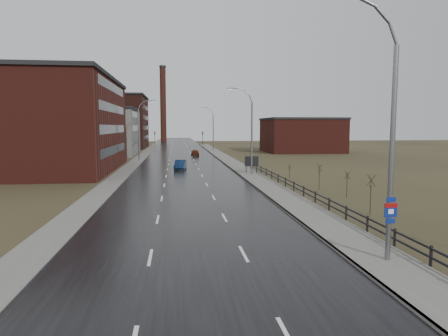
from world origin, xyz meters
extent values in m
plane|color=#2D2819|center=(0.00, 0.00, 0.00)|extent=(320.00, 320.00, 0.00)
cube|color=black|center=(0.00, 60.00, 0.03)|extent=(14.00, 300.00, 0.06)
cube|color=#595651|center=(8.60, 35.00, 0.09)|extent=(3.20, 180.00, 0.18)
cube|color=slate|center=(7.08, 35.00, 0.09)|extent=(0.16, 180.00, 0.18)
cube|color=#595651|center=(-8.20, 60.00, 0.06)|extent=(2.40, 260.00, 0.12)
cube|color=#471914|center=(-21.00, 45.00, 6.50)|extent=(22.00, 28.00, 13.00)
cube|color=black|center=(-21.00, 45.00, 13.25)|extent=(22.44, 28.56, 0.50)
cube|color=black|center=(-10.02, 45.00, 3.00)|extent=(0.06, 22.40, 1.20)
cube|color=black|center=(-10.02, 45.00, 6.00)|extent=(0.06, 22.40, 1.20)
cube|color=black|center=(-10.02, 45.00, 9.00)|extent=(0.06, 22.40, 1.20)
cube|color=black|center=(-10.02, 45.00, 12.00)|extent=(0.06, 22.40, 1.20)
cube|color=slate|center=(-18.00, 78.00, 5.00)|extent=(16.00, 20.00, 10.00)
cube|color=black|center=(-18.00, 78.00, 10.25)|extent=(16.32, 20.40, 0.50)
cube|color=black|center=(-10.02, 78.00, 3.00)|extent=(0.06, 16.00, 1.20)
cube|color=black|center=(-10.02, 78.00, 6.00)|extent=(0.06, 16.00, 1.20)
cube|color=black|center=(-10.02, 78.00, 9.00)|extent=(0.06, 16.00, 1.20)
cube|color=#331611|center=(-23.00, 108.00, 7.50)|extent=(26.00, 24.00, 15.00)
cube|color=black|center=(-23.00, 108.00, 15.25)|extent=(26.52, 24.48, 0.50)
cube|color=black|center=(-10.02, 108.00, 3.00)|extent=(0.06, 19.20, 1.20)
cube|color=black|center=(-10.02, 108.00, 6.00)|extent=(0.06, 19.20, 1.20)
cube|color=black|center=(-10.02, 108.00, 9.00)|extent=(0.06, 19.20, 1.20)
cube|color=black|center=(-10.02, 108.00, 12.00)|extent=(0.06, 19.20, 1.20)
cube|color=#471914|center=(30.30, 82.00, 4.00)|extent=(18.00, 16.00, 8.00)
cube|color=black|center=(30.30, 82.00, 8.25)|extent=(18.36, 16.32, 0.50)
cylinder|color=#331611|center=(-6.00, 150.00, 15.00)|extent=(2.40, 2.40, 30.00)
cylinder|color=black|center=(-6.00, 150.00, 30.30)|extent=(2.70, 2.70, 0.80)
cylinder|color=slate|center=(8.80, 2.00, 5.00)|extent=(0.24, 0.24, 10.00)
cylinder|color=slate|center=(8.61, 2.00, 10.46)|extent=(0.57, 0.14, 1.12)
cylinder|color=slate|center=(8.06, 2.00, 11.28)|extent=(0.91, 0.14, 0.91)
cylinder|color=slate|center=(7.25, 2.00, 11.82)|extent=(1.12, 0.14, 0.57)
cube|color=navy|center=(8.80, 1.88, 3.05)|extent=(0.45, 0.04, 0.22)
cube|color=navy|center=(8.80, 1.88, 2.55)|extent=(0.60, 0.04, 0.65)
cube|color=maroon|center=(8.80, 1.87, 2.78)|extent=(0.60, 0.04, 0.20)
cube|color=navy|center=(8.80, 1.88, 2.05)|extent=(0.45, 0.04, 0.22)
cube|color=silver|center=(8.80, 1.86, 2.50)|extent=(0.26, 0.02, 0.22)
cylinder|color=slate|center=(8.80, 36.00, 4.75)|extent=(0.24, 0.24, 9.50)
cylinder|color=slate|center=(8.63, 36.00, 9.90)|extent=(0.51, 0.14, 0.98)
cylinder|color=slate|center=(8.16, 36.00, 10.62)|extent=(0.81, 0.14, 0.81)
cylinder|color=slate|center=(7.44, 36.00, 11.09)|extent=(0.98, 0.14, 0.51)
cylinder|color=slate|center=(6.60, 36.00, 11.26)|extent=(1.01, 0.14, 0.14)
cube|color=slate|center=(5.91, 36.00, 11.21)|extent=(0.70, 0.28, 0.18)
cube|color=silver|center=(5.91, 36.00, 11.11)|extent=(0.50, 0.20, 0.04)
cylinder|color=slate|center=(-8.00, 62.00, 4.75)|extent=(0.24, 0.24, 9.50)
cylinder|color=slate|center=(-7.83, 62.00, 9.90)|extent=(0.51, 0.14, 0.98)
cylinder|color=slate|center=(-7.36, 62.00, 10.62)|extent=(0.81, 0.14, 0.81)
cylinder|color=slate|center=(-6.64, 62.00, 11.09)|extent=(0.98, 0.14, 0.51)
cylinder|color=slate|center=(-5.80, 62.00, 11.26)|extent=(1.01, 0.14, 0.14)
cube|color=slate|center=(-5.11, 62.00, 11.21)|extent=(0.70, 0.28, 0.18)
cube|color=silver|center=(-5.11, 62.00, 11.11)|extent=(0.50, 0.20, 0.04)
cylinder|color=slate|center=(8.80, 90.00, 4.75)|extent=(0.24, 0.24, 9.50)
cylinder|color=slate|center=(8.63, 90.00, 9.90)|extent=(0.51, 0.14, 0.98)
cylinder|color=slate|center=(8.16, 90.00, 10.62)|extent=(0.81, 0.14, 0.81)
cylinder|color=slate|center=(7.44, 90.00, 11.09)|extent=(0.98, 0.14, 0.51)
cylinder|color=slate|center=(6.60, 90.00, 11.26)|extent=(1.01, 0.14, 0.14)
cube|color=slate|center=(5.91, 90.00, 11.21)|extent=(0.70, 0.28, 0.18)
cube|color=silver|center=(5.91, 90.00, 11.11)|extent=(0.50, 0.20, 0.04)
cube|color=black|center=(10.30, 1.00, 0.55)|extent=(0.10, 0.10, 1.10)
cube|color=black|center=(10.30, 4.00, 0.55)|extent=(0.10, 0.10, 1.10)
cube|color=black|center=(10.30, 7.00, 0.55)|extent=(0.10, 0.10, 1.10)
cube|color=black|center=(10.30, 10.00, 0.55)|extent=(0.10, 0.10, 1.10)
cube|color=black|center=(10.30, 13.00, 0.55)|extent=(0.10, 0.10, 1.10)
cube|color=black|center=(10.30, 16.00, 0.55)|extent=(0.10, 0.10, 1.10)
cube|color=black|center=(10.30, 19.00, 0.55)|extent=(0.10, 0.10, 1.10)
cube|color=black|center=(10.30, 22.00, 0.55)|extent=(0.10, 0.10, 1.10)
cube|color=black|center=(10.30, 25.00, 0.55)|extent=(0.10, 0.10, 1.10)
cube|color=black|center=(10.30, 28.00, 0.55)|extent=(0.10, 0.10, 1.10)
cube|color=black|center=(10.30, 31.00, 0.55)|extent=(0.10, 0.10, 1.10)
cube|color=black|center=(10.30, 34.00, 0.55)|extent=(0.10, 0.10, 1.10)
cube|color=black|center=(10.30, 37.00, 0.55)|extent=(0.10, 0.10, 1.10)
cube|color=black|center=(10.30, 40.00, 0.55)|extent=(0.10, 0.10, 1.10)
cube|color=black|center=(10.30, 43.00, 0.55)|extent=(0.10, 0.10, 1.10)
cube|color=black|center=(10.30, 18.50, 0.95)|extent=(0.08, 53.00, 0.10)
cube|color=black|center=(10.30, 18.50, 0.55)|extent=(0.08, 53.00, 0.10)
cylinder|color=#382D23|center=(12.95, 11.85, 1.09)|extent=(0.08, 0.08, 2.19)
cylinder|color=#382D23|center=(13.00, 11.85, 2.52)|extent=(0.04, 0.73, 0.86)
cylinder|color=#382D23|center=(12.96, 11.90, 2.52)|extent=(0.69, 0.27, 0.87)
cylinder|color=#382D23|center=(12.91, 11.88, 2.52)|extent=(0.41, 0.62, 0.88)
cylinder|color=#382D23|center=(12.91, 11.82, 2.52)|extent=(0.41, 0.62, 0.88)
cylinder|color=#382D23|center=(12.96, 11.81, 2.52)|extent=(0.69, 0.27, 0.87)
cylinder|color=#382D23|center=(14.28, 18.88, 0.88)|extent=(0.08, 0.08, 1.76)
cylinder|color=#382D23|center=(14.33, 18.88, 2.03)|extent=(0.04, 0.60, 0.70)
cylinder|color=#382D23|center=(14.29, 18.93, 2.03)|extent=(0.57, 0.22, 0.71)
cylinder|color=#382D23|center=(14.24, 18.91, 2.03)|extent=(0.34, 0.50, 0.71)
cylinder|color=#382D23|center=(14.24, 18.85, 2.03)|extent=(0.34, 0.50, 0.71)
cylinder|color=#382D23|center=(14.29, 18.83, 2.03)|extent=(0.57, 0.22, 0.71)
cylinder|color=#382D23|center=(13.32, 23.28, 0.97)|extent=(0.08, 0.08, 1.93)
cylinder|color=#382D23|center=(13.37, 23.28, 2.22)|extent=(0.04, 0.65, 0.76)
cylinder|color=#382D23|center=(13.33, 23.33, 2.22)|extent=(0.62, 0.24, 0.77)
cylinder|color=#382D23|center=(13.28, 23.31, 2.22)|extent=(0.37, 0.55, 0.78)
cylinder|color=#382D23|center=(13.28, 23.25, 2.22)|extent=(0.37, 0.55, 0.78)
cylinder|color=#382D23|center=(13.33, 23.24, 2.22)|extent=(0.62, 0.24, 0.77)
cylinder|color=#382D23|center=(12.85, 32.35, 0.62)|extent=(0.08, 0.08, 1.24)
cylinder|color=#382D23|center=(12.90, 32.35, 1.42)|extent=(0.04, 0.43, 0.50)
cylinder|color=#382D23|center=(12.87, 32.39, 1.42)|extent=(0.41, 0.17, 0.50)
cylinder|color=#382D23|center=(12.81, 32.38, 1.42)|extent=(0.25, 0.36, 0.51)
cylinder|color=#382D23|center=(12.81, 32.32, 1.42)|extent=(0.25, 0.36, 0.51)
cylinder|color=#382D23|center=(12.87, 32.30, 1.42)|extent=(0.41, 0.17, 0.50)
cube|color=black|center=(8.39, 37.64, 0.90)|extent=(0.10, 0.10, 1.80)
cube|color=black|center=(9.81, 37.64, 0.90)|extent=(0.10, 0.10, 1.80)
cube|color=silver|center=(9.10, 37.59, 1.72)|extent=(1.78, 0.08, 1.24)
cube|color=black|center=(9.10, 37.54, 1.72)|extent=(1.88, 0.04, 1.34)
cylinder|color=black|center=(-8.00, 120.00, 2.60)|extent=(0.16, 0.16, 5.20)
imported|color=black|center=(-8.00, 120.00, 4.75)|extent=(0.58, 2.73, 1.10)
sphere|color=#FF190C|center=(-8.00, 119.85, 5.05)|extent=(0.18, 0.18, 0.18)
cylinder|color=black|center=(8.00, 120.00, 2.60)|extent=(0.16, 0.16, 5.20)
imported|color=black|center=(8.00, 120.00, 4.75)|extent=(0.58, 2.73, 1.10)
sphere|color=#FF190C|center=(8.00, 119.85, 5.05)|extent=(0.18, 0.18, 0.18)
imported|color=#0C2040|center=(-0.38, 43.63, 0.72)|extent=(2.00, 4.50, 1.44)
imported|color=#4E1C0D|center=(3.09, 71.28, 0.70)|extent=(1.68, 4.14, 1.41)
camera|label=1|loc=(-0.98, -15.12, 6.40)|focal=32.00mm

